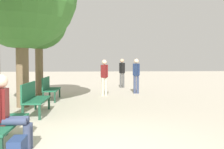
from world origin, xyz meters
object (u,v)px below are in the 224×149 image
object	(u,v)px
tree_row_2	(39,22)
pedestrian_far	(136,74)
pedestrian_mid	(122,71)
person_seated	(8,110)
bench_row_2	(49,87)
bench_row_1	(33,97)
pedestrian_near	(104,75)

from	to	relation	value
tree_row_2	pedestrian_far	world-z (taller)	tree_row_2
pedestrian_mid	person_seated	bearing A→B (deg)	-107.48
bench_row_2	person_seated	xyz separation A→B (m)	(0.24, -5.74, 0.17)
person_seated	pedestrian_far	xyz separation A→B (m)	(3.57, 7.52, 0.28)
person_seated	pedestrian_mid	world-z (taller)	pedestrian_mid
person_seated	bench_row_1	bearing A→B (deg)	94.68
bench_row_2	person_seated	distance (m)	5.75
person_seated	pedestrian_near	distance (m)	7.01
bench_row_2	tree_row_2	bearing A→B (deg)	116.85
pedestrian_near	pedestrian_mid	distance (m)	3.82
bench_row_2	pedestrian_mid	world-z (taller)	pedestrian_mid
bench_row_2	pedestrian_near	distance (m)	2.47
bench_row_2	person_seated	size ratio (longest dim) A/B	1.24
pedestrian_near	person_seated	bearing A→B (deg)	-106.51
bench_row_1	tree_row_2	world-z (taller)	tree_row_2
tree_row_2	pedestrian_far	size ratio (longest dim) A/B	2.73
pedestrian_mid	pedestrian_far	bearing A→B (deg)	-83.56
bench_row_2	pedestrian_far	distance (m)	4.23
pedestrian_near	pedestrian_mid	world-z (taller)	pedestrian_mid
pedestrian_near	pedestrian_mid	bearing A→B (deg)	70.73
pedestrian_near	bench_row_1	bearing A→B (deg)	-120.64
bench_row_2	tree_row_2	world-z (taller)	tree_row_2
bench_row_1	pedestrian_near	distance (m)	4.40
pedestrian_far	bench_row_2	bearing A→B (deg)	-154.95
pedestrian_mid	pedestrian_far	xyz separation A→B (m)	(0.32, -2.80, -0.03)
tree_row_2	bench_row_1	bearing A→B (deg)	-81.21
bench_row_1	person_seated	bearing A→B (deg)	-85.32
bench_row_1	pedestrian_near	world-z (taller)	pedestrian_near
bench_row_1	pedestrian_near	bearing A→B (deg)	59.36
tree_row_2	pedestrian_near	bearing A→B (deg)	-4.99
bench_row_1	tree_row_2	bearing A→B (deg)	98.79
bench_row_1	pedestrian_mid	size ratio (longest dim) A/B	0.92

